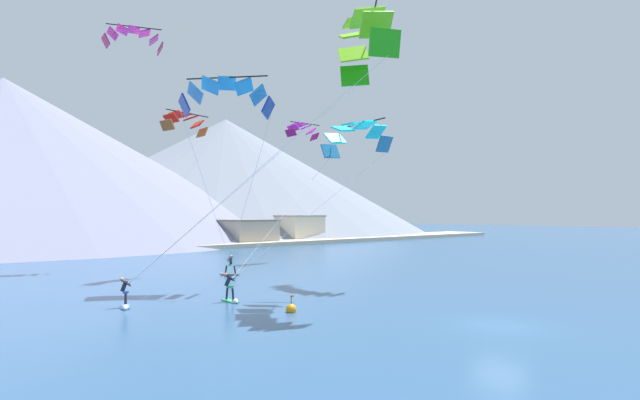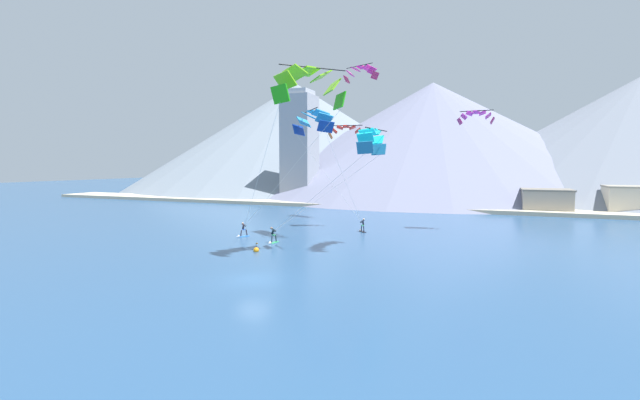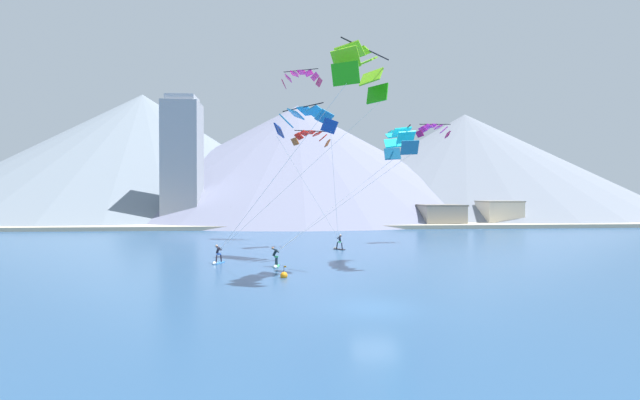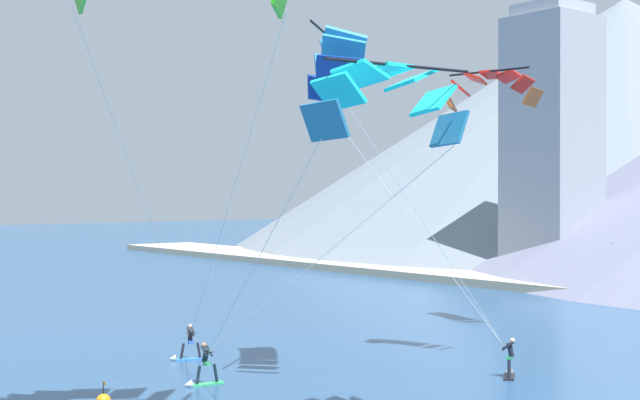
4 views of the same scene
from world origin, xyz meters
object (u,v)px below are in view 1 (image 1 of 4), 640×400
object	(u,v)px
kitesurfer_near_trail	(228,269)
parafoil_kite_mid_center	(354,135)
kitesurfer_near_lead	(125,298)
parafoil_kite_distant_high_outer	(134,36)
parafoil_kite_distant_mid_solo	(302,129)
parafoil_kite_near_trail	(227,94)
race_marker_buoy	(291,309)
parafoil_kite_near_lead	(363,40)
kitesurfer_mid_center	(231,292)
parafoil_kite_distant_low_drift	(185,121)

from	to	relation	value
kitesurfer_near_trail	parafoil_kite_mid_center	world-z (taller)	parafoil_kite_mid_center
kitesurfer_near_lead	parafoil_kite_mid_center	xyz separation A→B (m)	(16.23, -1.96, 10.56)
parafoil_kite_distant_high_outer	parafoil_kite_mid_center	bearing A→B (deg)	-70.79
parafoil_kite_distant_high_outer	parafoil_kite_distant_mid_solo	world-z (taller)	parafoil_kite_distant_high_outer
parafoil_kite_near_trail	parafoil_kite_distant_mid_solo	xyz separation A→B (m)	(17.18, 12.11, 1.03)
kitesurfer_near_lead	parafoil_kite_near_trail	bearing A→B (deg)	18.70
parafoil_kite_distant_high_outer	kitesurfer_near_lead	bearing A→B (deg)	-112.18
parafoil_kite_distant_high_outer	race_marker_buoy	bearing A→B (deg)	-94.75
parafoil_kite_near_lead	parafoil_kite_near_trail	distance (m)	10.62
kitesurfer_near_lead	race_marker_buoy	size ratio (longest dim) A/B	1.73
parafoil_kite_near_trail	kitesurfer_mid_center	bearing A→B (deg)	-118.76
parafoil_kite_distant_mid_solo	parafoil_kite_distant_low_drift	bearing A→B (deg)	-167.51
parafoil_kite_near_lead	kitesurfer_mid_center	bearing A→B (deg)	144.22
race_marker_buoy	parafoil_kite_near_lead	bearing A→B (deg)	0.93
parafoil_kite_mid_center	parafoil_kite_distant_mid_solo	xyz separation A→B (m)	(9.06, 16.82, 3.63)
kitesurfer_near_lead	parafoil_kite_near_trail	distance (m)	15.70
kitesurfer_near_lead	parafoil_kite_distant_high_outer	size ratio (longest dim) A/B	0.31
kitesurfer_near_lead	parafoil_kite_distant_mid_solo	xyz separation A→B (m)	(25.29, 14.86, 14.19)
parafoil_kite_distant_high_outer	race_marker_buoy	world-z (taller)	parafoil_kite_distant_high_outer
parafoil_kite_near_trail	parafoil_kite_near_lead	bearing A→B (deg)	-69.22
parafoil_kite_distant_high_outer	parafoil_kite_near_lead	bearing A→B (deg)	-82.93
parafoil_kite_mid_center	parafoil_kite_distant_mid_solo	size ratio (longest dim) A/B	2.55
kitesurfer_near_lead	parafoil_kite_distant_low_drift	distance (m)	19.26
parafoil_kite_near_trail	parafoil_kite_mid_center	world-z (taller)	parafoil_kite_near_trail
parafoil_kite_distant_high_outer	race_marker_buoy	size ratio (longest dim) A/B	5.66
kitesurfer_near_trail	parafoil_kite_distant_high_outer	bearing A→B (deg)	108.27
parafoil_kite_distant_low_drift	parafoil_kite_near_lead	bearing A→B (deg)	-81.88
parafoil_kite_distant_mid_solo	race_marker_buoy	xyz separation A→B (m)	(-19.21, -21.92, -14.56)
parafoil_kite_distant_high_outer	parafoil_kite_distant_low_drift	size ratio (longest dim) A/B	1.20
kitesurfer_mid_center	parafoil_kite_distant_mid_solo	size ratio (longest dim) A/B	0.39
kitesurfer_near_lead	kitesurfer_mid_center	size ratio (longest dim) A/B	0.98
kitesurfer_near_trail	parafoil_kite_distant_mid_solo	world-z (taller)	parafoil_kite_distant_mid_solo
kitesurfer_near_trail	kitesurfer_mid_center	world-z (taller)	kitesurfer_near_trail
kitesurfer_near_trail	parafoil_kite_near_trail	bearing A→B (deg)	-122.81
parafoil_kite_distant_low_drift	race_marker_buoy	size ratio (longest dim) A/B	4.70
parafoil_kite_near_trail	parafoil_kite_mid_center	distance (m)	9.74
parafoil_kite_near_lead	parafoil_kite_distant_low_drift	world-z (taller)	parafoil_kite_near_lead
kitesurfer_mid_center	kitesurfer_near_trail	bearing A→B (deg)	58.95
parafoil_kite_distant_mid_solo	race_marker_buoy	world-z (taller)	parafoil_kite_distant_mid_solo
parafoil_kite_near_trail	parafoil_kite_mid_center	xyz separation A→B (m)	(8.12, -4.71, -2.60)
kitesurfer_near_lead	kitesurfer_near_trail	bearing A→B (deg)	36.63
parafoil_kite_mid_center	parafoil_kite_distant_low_drift	bearing A→B (deg)	117.96
kitesurfer_near_lead	parafoil_kite_distant_high_outer	xyz separation A→B (m)	(8.38, 20.57, 22.16)
parafoil_kite_near_trail	parafoil_kite_distant_low_drift	distance (m)	8.63
parafoil_kite_near_lead	parafoil_kite_mid_center	distance (m)	8.24
kitesurfer_mid_center	race_marker_buoy	distance (m)	4.83
parafoil_kite_near_lead	parafoil_kite_distant_low_drift	xyz separation A→B (m)	(-2.60, 18.26, -2.77)
parafoil_kite_distant_low_drift	parafoil_kite_near_trail	bearing A→B (deg)	-97.23
kitesurfer_near_lead	kitesurfer_near_trail	size ratio (longest dim) A/B	0.98
kitesurfer_mid_center	parafoil_kite_distant_low_drift	world-z (taller)	parafoil_kite_distant_low_drift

